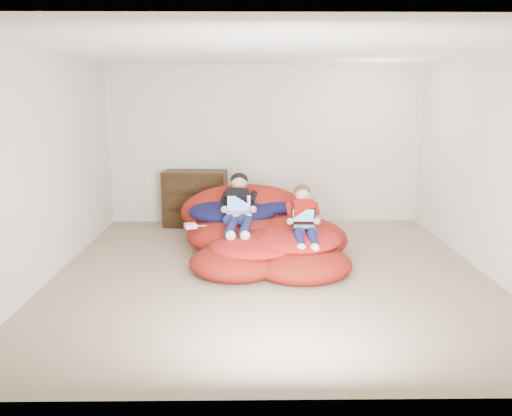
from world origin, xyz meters
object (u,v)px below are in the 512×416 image
Objects in this scene: younger_boy at (304,216)px; older_boy at (239,204)px; dresser at (195,198)px; laptop_black at (304,222)px; laptop_white at (239,209)px; beanbag_pile at (261,234)px.

older_boy is at bearing 151.55° from younger_boy.
older_boy reaches higher than dresser.
older_boy is at bearing 149.39° from laptop_black.
dresser is 1.75m from laptop_white.
laptop_white is at bearing -65.37° from dresser.
younger_boy is at bearing -22.98° from laptop_white.
beanbag_pile is 2.68× the size of younger_boy.
younger_boy is 0.07m from laptop_black.
laptop_black is at bearing -90.00° from younger_boy.
younger_boy is (0.50, -0.41, 0.35)m from beanbag_pile.
beanbag_pile is 7.31× the size of laptop_white.
beanbag_pile is 0.50m from older_boy.
younger_boy reaches higher than beanbag_pile.
older_boy is at bearing -64.03° from dresser.
laptop_black is at bearing -42.07° from beanbag_pile.
younger_boy is at bearing -39.48° from beanbag_pile.
dresser is 1.82m from beanbag_pile.
older_boy is 0.90m from younger_boy.
older_boy is 0.11m from laptop_white.
dresser is at bearing 115.97° from older_boy.
older_boy is (-0.29, 0.02, 0.41)m from beanbag_pile.
laptop_white is at bearing -165.40° from beanbag_pile.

